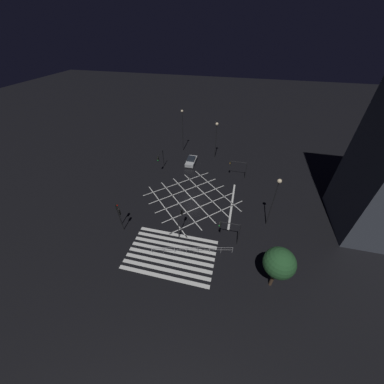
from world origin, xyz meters
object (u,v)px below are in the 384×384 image
Objects in this scene: street_tree_near at (279,263)px; street_lamp_east at (182,124)px; traffic_light_nw_cross at (160,158)px; street_lamp_far at (276,192)px; traffic_light_sw_cross at (120,215)px; traffic_light_median_south at (180,218)px; traffic_light_sw_main at (118,210)px; waiting_car at (191,161)px; street_lamp_west at (216,132)px; traffic_light_se_main at (228,228)px; traffic_light_ne_main at (237,165)px.

street_lamp_east is at bearing 122.27° from street_tree_near.
street_lamp_far is (19.83, -10.23, 3.23)m from traffic_light_nw_cross.
traffic_light_sw_cross is 1.03× the size of traffic_light_nw_cross.
traffic_light_median_south is at bearing -80.20° from traffic_light_sw_cross.
traffic_light_sw_main is 0.44× the size of street_lamp_east.
traffic_light_median_south is 18.63m from waiting_car.
street_lamp_far is (17.81, -19.16, -0.27)m from street_lamp_east.
street_lamp_east is 7.65m from street_lamp_west.
waiting_car is (-4.31, -3.72, -5.20)m from street_lamp_west.
traffic_light_sw_cross is at bearing -111.89° from street_lamp_west.
street_tree_near is (10.49, -26.98, -1.68)m from street_lamp_west.
traffic_light_se_main is 23.06m from street_lamp_west.
traffic_light_median_south reaches higher than waiting_car.
traffic_light_sw_main is at bearing 46.88° from traffic_light_ne_main.
street_lamp_far reaches higher than street_tree_near.
street_tree_near is at bearing 32.47° from waiting_car.
street_lamp_east is (-6.14, 23.47, 3.44)m from traffic_light_median_south.
traffic_light_sw_main is 0.99× the size of waiting_car.
street_tree_near is at bearing -57.73° from street_lamp_east.
traffic_light_sw_cross is 20.25m from street_tree_near.
street_tree_near is at bearing -112.90° from traffic_light_median_south.
traffic_light_median_south is at bearing -75.34° from street_lamp_east.
street_tree_near is 1.43× the size of waiting_car.
street_lamp_west is at bearing 120.28° from street_lamp_far.
traffic_light_se_main is 0.48× the size of street_lamp_far.
traffic_light_ne_main is at bearing -40.52° from traffic_light_sw_cross.
traffic_light_sw_cross is 0.42× the size of street_lamp_east.
traffic_light_ne_main is 14.52m from traffic_light_nw_cross.
traffic_light_sw_main is at bearing -2.20° from traffic_light_nw_cross.
traffic_light_sw_main is 19.92m from waiting_car.
street_tree_near is (20.00, -19.54, 1.39)m from traffic_light_nw_cross.
street_lamp_west is (-5.04, 22.31, 2.98)m from traffic_light_se_main.
traffic_light_ne_main is 16.68m from traffic_light_median_south.
traffic_light_sw_cross is at bearing -94.38° from street_lamp_east.
traffic_light_se_main is 1.04× the size of traffic_light_nw_cross.
street_lamp_east is 26.16m from street_lamp_far.
street_lamp_far is at bearing 115.64° from traffic_light_ne_main.
street_lamp_east reaches higher than street_lamp_far.
traffic_light_ne_main is 15.29m from street_lamp_east.
street_lamp_east is 1.18× the size of street_lamp_west.
traffic_light_median_south is 16.68m from traffic_light_nw_cross.
traffic_light_sw_cross is 15.93m from traffic_light_nw_cross.
traffic_light_sw_cross is at bearing -163.86° from street_lamp_far.
street_lamp_east is at bearing -62.24° from traffic_light_se_main.
traffic_light_sw_cross is 8.16m from traffic_light_median_south.
street_tree_near is (5.46, -4.67, 1.30)m from traffic_light_se_main.
traffic_light_sw_cross is at bearing 0.43° from traffic_light_nw_cross.
traffic_light_ne_main is 8.86m from street_lamp_west.
traffic_light_sw_main is (-0.70, 0.71, 0.11)m from traffic_light_sw_cross.
street_lamp_far is 1.39× the size of street_tree_near.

